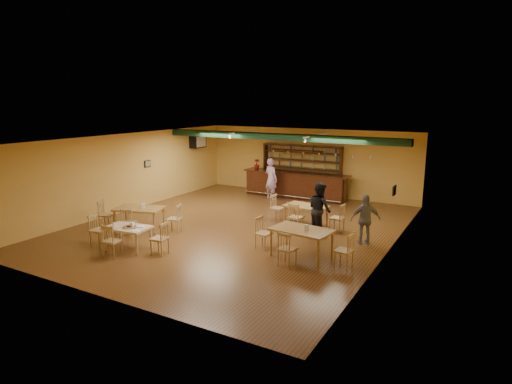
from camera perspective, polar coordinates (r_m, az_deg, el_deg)
The scene contains 22 objects.
floor at distance 14.74m, azimuth -2.32°, elevation -4.66°, with size 12.00×12.00×0.00m, color #512D17.
ceiling_beam at distance 16.62m, azimuth 2.71°, elevation 7.32°, with size 10.00×0.30×0.25m, color #10311B.
track_rail_left at distance 18.00m, azimuth -1.59°, elevation 7.92°, with size 0.05×2.50×0.05m, color silver.
track_rail_right at distance 16.59m, azimuth 8.01°, elevation 7.45°, with size 0.05×2.50×0.05m, color silver.
ac_unit at distance 20.39m, azimuth -7.71°, elevation 6.64°, with size 0.34×0.70×0.48m, color silver.
picture_left at distance 18.15m, azimuth -14.17°, elevation 3.65°, with size 0.04×0.34×0.28m, color black.
picture_right at distance 12.99m, azimuth 17.84°, elevation 0.20°, with size 0.04×0.34×0.28m, color black.
bar_counter at distance 19.13m, azimuth 5.24°, elevation 0.94°, with size 4.83×0.85×1.13m, color black.
back_bar_hutch at distance 19.60m, azimuth 6.03°, elevation 2.90°, with size 3.74×0.40×2.28m, color black.
poinsettia at distance 19.87m, azimuth 0.10°, elevation 3.72°, with size 0.25×0.25×0.45m, color maroon.
dining_table_b at distance 14.91m, azimuth 6.60°, elevation -3.12°, with size 1.43×0.86×0.71m, color #A77A3B.
dining_table_c at distance 14.81m, azimuth -15.13°, elevation -3.46°, with size 1.53×0.92×0.77m, color #A77A3B.
dining_table_d at distance 11.93m, azimuth 6.02°, elevation -6.76°, with size 1.62×0.97×0.81m, color #A77A3B.
near_table at distance 13.05m, azimuth -16.56°, elevation -5.86°, with size 1.26×0.81×0.68m, color tan.
pizza_tray at distance 12.88m, azimuth -16.37°, elevation -4.46°, with size 0.40×0.40×0.01m, color silver.
parmesan_shaker at distance 13.13m, azimuth -18.33°, elevation -4.06°, with size 0.07×0.07×0.11m, color #EAE5C6.
napkin_stack at distance 12.85m, azimuth -15.10°, elevation -4.40°, with size 0.20×0.15×0.03m, color white.
pizza_server at distance 12.82m, azimuth -15.81°, elevation -4.47°, with size 0.32×0.09×0.00m, color silver.
side_plate at distance 12.48m, azimuth -15.66°, elevation -4.96°, with size 0.22×0.22×0.01m, color white.
patron_bar at distance 18.68m, azimuth 2.01°, elevation 1.76°, with size 0.66×0.43×1.80m, color #A054B6.
patron_right_a at distance 13.77m, azimuth 8.42°, elevation -2.26°, with size 0.84×0.65×1.73m, color black.
patron_right_b at distance 13.27m, azimuth 14.29°, elevation -3.53°, with size 0.89×0.37×1.52m, color gray.
Camera 1 is at (7.44, -12.00, 4.24)m, focal length 30.22 mm.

